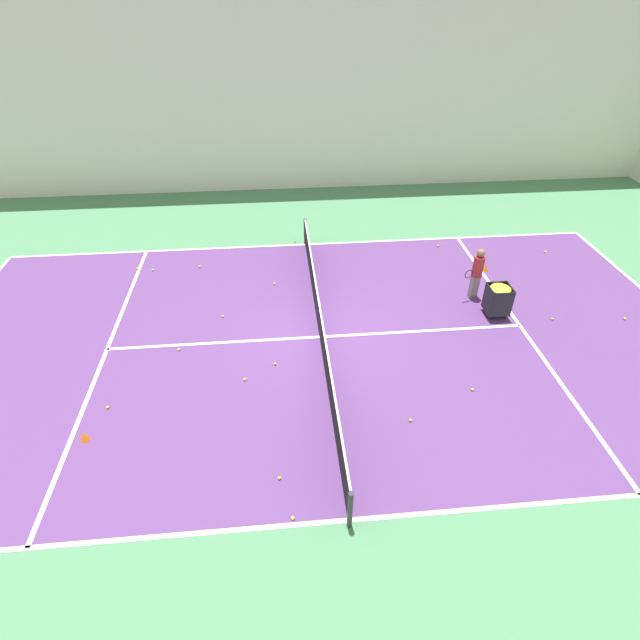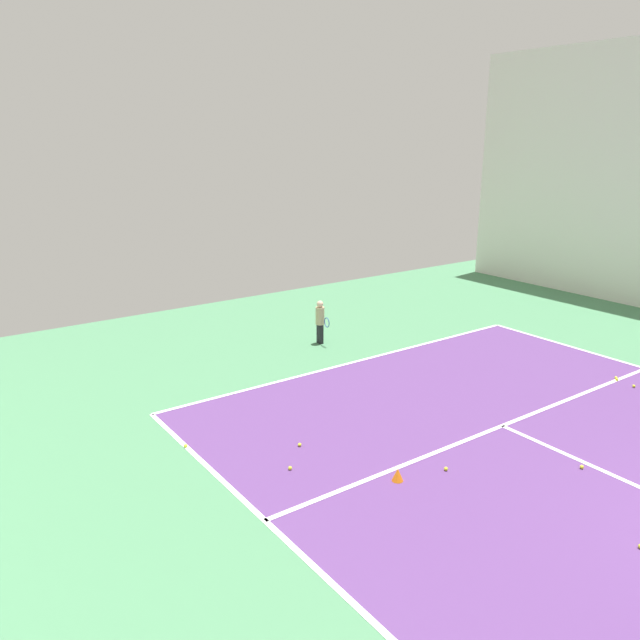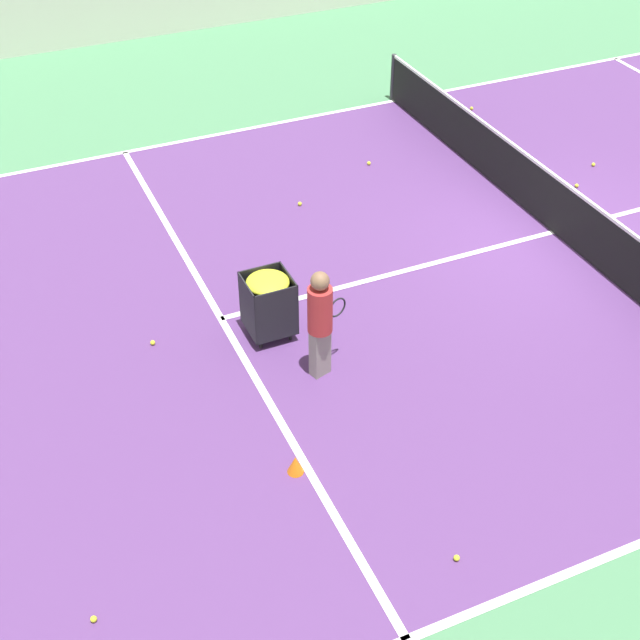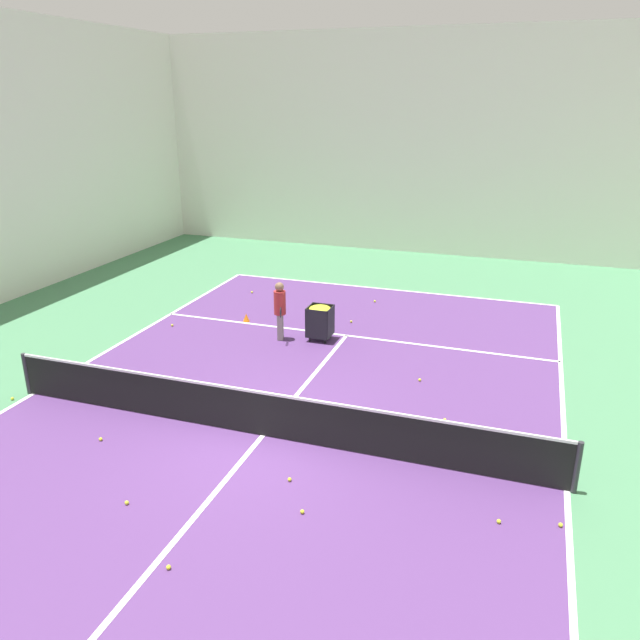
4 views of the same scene
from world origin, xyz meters
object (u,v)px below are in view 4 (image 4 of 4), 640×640
(tennis_net, at_px, (262,413))
(training_cone_1, at_px, (246,317))
(ball_cart, at_px, (320,316))
(coach_at_net, at_px, (280,307))

(tennis_net, distance_m, training_cone_1, 6.63)
(ball_cart, bearing_deg, coach_at_net, -163.03)
(tennis_net, distance_m, coach_at_net, 5.15)
(training_cone_1, bearing_deg, tennis_net, -61.92)
(coach_at_net, relative_size, training_cone_1, 6.65)
(tennis_net, height_order, ball_cart, ball_cart)
(tennis_net, bearing_deg, ball_cart, 96.59)
(coach_at_net, distance_m, ball_cart, 1.10)
(tennis_net, relative_size, coach_at_net, 7.12)
(coach_at_net, relative_size, ball_cart, 1.67)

